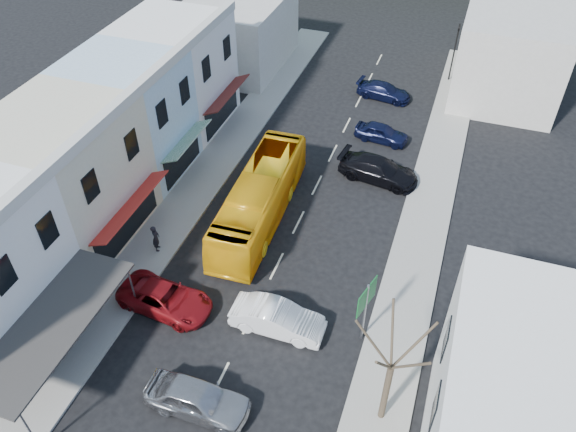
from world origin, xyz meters
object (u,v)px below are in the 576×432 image
(bus, at_px, (260,199))
(street_tree, at_px, (391,368))
(car_white, at_px, (278,320))
(pedestrian_left, at_px, (156,239))
(car_red, at_px, (165,299))
(traffic_signal, at_px, (454,53))
(direction_sign, at_px, (365,313))
(car_silver, at_px, (198,400))

(bus, bearing_deg, street_tree, -49.72)
(car_white, distance_m, pedestrian_left, 9.18)
(bus, height_order, car_red, bus)
(pedestrian_left, height_order, street_tree, street_tree)
(traffic_signal, bearing_deg, car_red, 71.11)
(bus, xyz_separation_m, car_white, (3.98, -7.76, -0.85))
(car_white, bearing_deg, direction_sign, -79.66)
(direction_sign, height_order, traffic_signal, traffic_signal)
(car_white, height_order, direction_sign, direction_sign)
(car_white, distance_m, street_tree, 7.56)
(direction_sign, bearing_deg, street_tree, -49.36)
(car_red, height_order, street_tree, street_tree)
(direction_sign, bearing_deg, traffic_signal, 103.93)
(bus, xyz_separation_m, traffic_signal, (9.00, 22.27, 1.03))
(car_silver, height_order, street_tree, street_tree)
(direction_sign, relative_size, street_tree, 0.52)
(bus, distance_m, car_red, 8.71)
(car_silver, height_order, car_white, same)
(car_red, distance_m, traffic_signal, 32.68)
(direction_sign, height_order, street_tree, street_tree)
(bus, bearing_deg, car_silver, -83.38)
(car_white, xyz_separation_m, car_red, (-6.11, -0.64, 0.00))
(bus, bearing_deg, direction_sign, -42.65)
(car_silver, bearing_deg, bus, 8.72)
(pedestrian_left, distance_m, direction_sign, 13.13)
(car_white, height_order, pedestrian_left, pedestrian_left)
(direction_sign, distance_m, traffic_signal, 29.22)
(car_red, distance_m, street_tree, 12.86)
(bus, bearing_deg, traffic_signal, 65.52)
(car_red, xyz_separation_m, direction_sign, (10.35, 1.47, 1.32))
(car_silver, xyz_separation_m, car_white, (1.86, 5.44, 0.00))
(pedestrian_left, bearing_deg, car_white, -132.73)
(bus, bearing_deg, car_red, -106.75)
(car_silver, height_order, traffic_signal, traffic_signal)
(pedestrian_left, xyz_separation_m, direction_sign, (12.90, -2.20, 1.02))
(traffic_signal, bearing_deg, car_white, 81.58)
(bus, height_order, street_tree, street_tree)
(car_white, bearing_deg, street_tree, -117.89)
(car_red, bearing_deg, car_silver, -132.84)
(street_tree, bearing_deg, car_silver, -163.82)
(car_silver, distance_m, car_white, 5.75)
(street_tree, bearing_deg, bus, 132.76)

